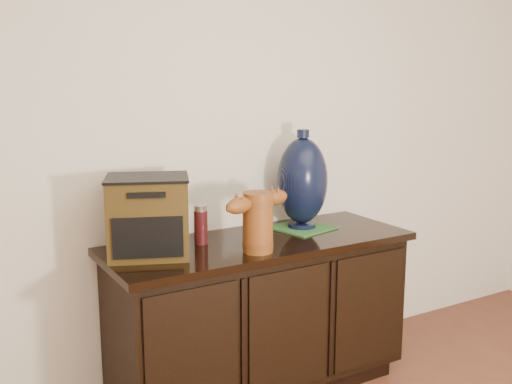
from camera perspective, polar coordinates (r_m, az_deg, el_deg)
sideboard at (r=2.93m, az=0.36°, el=-11.54°), size 1.46×0.56×0.75m
terracotta_vessel at (r=2.58m, az=0.17°, el=-2.54°), size 0.37×0.17×0.26m
tv_radio at (r=2.57m, az=-10.22°, el=-2.30°), size 0.42×0.38×0.34m
green_mat at (r=3.02m, az=4.37°, el=-3.39°), size 0.32×0.32×0.01m
lamp_base at (r=2.97m, az=4.43°, el=1.03°), size 0.30×0.30×0.49m
spray_can at (r=2.73m, az=-5.28°, el=-3.15°), size 0.06×0.06×0.18m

